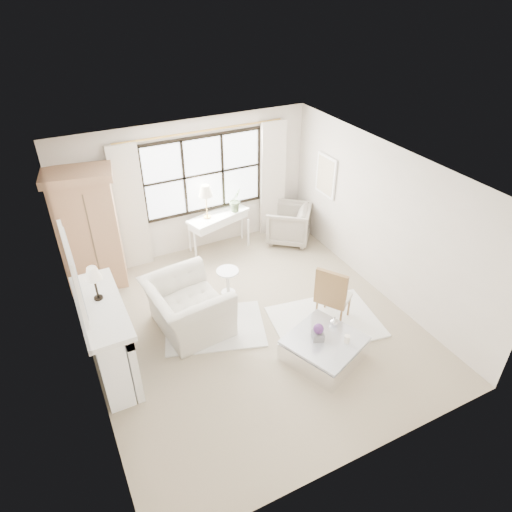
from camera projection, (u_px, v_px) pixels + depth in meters
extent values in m
plane|color=tan|center=(252.00, 325.00, 7.59)|extent=(5.50, 5.50, 0.00)
plane|color=silver|center=(251.00, 173.00, 6.12)|extent=(5.50, 5.50, 0.00)
plane|color=silver|center=(190.00, 189.00, 8.91)|extent=(5.00, 0.00, 5.00)
plane|color=white|center=(367.00, 385.00, 4.79)|extent=(5.00, 0.00, 5.00)
plane|color=silver|center=(79.00, 305.00, 5.91)|extent=(0.00, 5.50, 5.50)
plane|color=beige|center=(382.00, 221.00, 7.79)|extent=(0.00, 5.50, 5.50)
cube|color=white|center=(203.00, 174.00, 8.88)|extent=(2.40, 0.02, 1.50)
cylinder|color=#B5883E|center=(202.00, 131.00, 8.36)|extent=(3.30, 0.04, 0.04)
cube|color=beige|center=(131.00, 209.00, 8.45)|extent=(0.55, 0.10, 2.47)
cube|color=silver|center=(273.00, 179.00, 9.58)|extent=(0.55, 0.10, 2.47)
cube|color=white|center=(106.00, 342.00, 6.41)|extent=(0.34, 1.50, 1.18)
cube|color=#B4B4BB|center=(119.00, 342.00, 6.50)|extent=(0.03, 1.22, 0.97)
cube|color=black|center=(122.00, 352.00, 6.62)|extent=(0.06, 0.52, 0.50)
cube|color=white|center=(100.00, 307.00, 6.08)|extent=(0.58, 1.66, 0.08)
cube|color=white|center=(73.00, 273.00, 5.66)|extent=(0.05, 1.15, 0.95)
cube|color=silver|center=(76.00, 273.00, 5.67)|extent=(0.02, 1.00, 0.80)
cube|color=white|center=(326.00, 176.00, 8.95)|extent=(0.04, 0.62, 0.82)
cube|color=beige|center=(325.00, 176.00, 8.94)|extent=(0.01, 0.52, 0.72)
cylinder|color=black|center=(98.00, 298.00, 6.15)|extent=(0.12, 0.12, 0.03)
cylinder|color=black|center=(96.00, 288.00, 6.06)|extent=(0.03, 0.03, 0.30)
cone|color=beige|center=(93.00, 273.00, 5.93)|extent=(0.22, 0.22, 0.18)
cube|color=tan|center=(90.00, 234.00, 8.02)|extent=(1.09, 0.77, 2.10)
cube|color=tan|center=(76.00, 175.00, 7.41)|extent=(1.22, 0.88, 0.14)
cube|color=white|center=(219.00, 220.00, 9.25)|extent=(1.31, 0.75, 0.14)
cube|color=white|center=(218.00, 216.00, 9.20)|extent=(1.37, 0.80, 0.06)
cylinder|color=#B28C3E|center=(207.00, 217.00, 9.07)|extent=(0.14, 0.14, 0.03)
cylinder|color=#B28C3E|center=(206.00, 206.00, 8.94)|extent=(0.02, 0.02, 0.46)
cone|color=#F3E4C6|center=(206.00, 191.00, 8.76)|extent=(0.28, 0.28, 0.22)
imported|color=#5E7850|center=(236.00, 200.00, 9.18)|extent=(0.34, 0.32, 0.50)
cylinder|color=silver|center=(228.00, 292.00, 8.31)|extent=(0.26, 0.26, 0.03)
cylinder|color=silver|center=(228.00, 282.00, 8.18)|extent=(0.06, 0.06, 0.44)
cylinder|color=white|center=(227.00, 271.00, 8.05)|extent=(0.40, 0.40, 0.03)
cube|color=silver|center=(215.00, 327.00, 7.52)|extent=(1.87, 1.57, 0.03)
cube|color=white|center=(325.00, 322.00, 7.64)|extent=(1.91, 1.55, 0.03)
imported|color=beige|center=(187.00, 307.00, 7.32)|extent=(1.28, 1.43, 0.85)
imported|color=#9D9485|center=(289.00, 224.00, 9.69)|extent=(1.22, 1.21, 0.80)
cube|color=beige|center=(334.00, 298.00, 7.47)|extent=(0.65, 0.66, 0.07)
cube|color=olive|center=(331.00, 289.00, 7.13)|extent=(0.31, 0.43, 0.60)
cube|color=white|center=(324.00, 350.00, 6.88)|extent=(1.30, 1.30, 0.32)
cube|color=#B5B9C1|center=(325.00, 340.00, 6.77)|extent=(1.30, 1.30, 0.04)
cube|color=slate|center=(318.00, 336.00, 6.73)|extent=(0.21, 0.21, 0.13)
sphere|color=#522967|center=(318.00, 329.00, 6.66)|extent=(0.15, 0.15, 0.15)
cylinder|color=white|center=(347.00, 339.00, 6.68)|extent=(0.09, 0.09, 0.12)
imported|color=silver|center=(334.00, 321.00, 6.99)|extent=(0.17, 0.17, 0.14)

